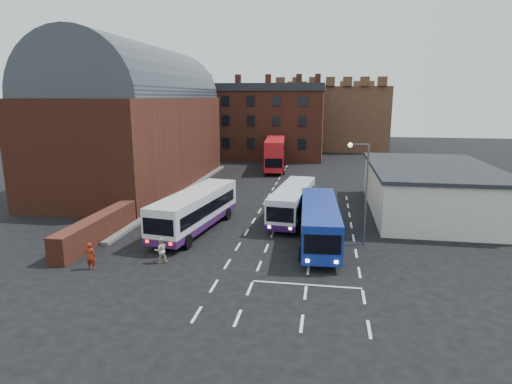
% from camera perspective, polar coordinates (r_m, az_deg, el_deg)
% --- Properties ---
extents(ground, '(180.00, 180.00, 0.00)m').
position_cam_1_polar(ground, '(27.66, -3.46, -8.94)').
color(ground, black).
extents(railway_station, '(12.00, 28.00, 16.00)m').
position_cam_1_polar(railway_station, '(50.83, -15.58, 9.32)').
color(railway_station, '#602B1E').
rests_on(railway_station, ground).
extents(forecourt_wall, '(1.20, 10.00, 1.80)m').
position_cam_1_polar(forecourt_wall, '(32.79, -20.37, -4.59)').
color(forecourt_wall, '#602B1E').
rests_on(forecourt_wall, ground).
extents(cream_building, '(10.40, 16.40, 4.25)m').
position_cam_1_polar(cream_building, '(40.90, 22.20, 0.39)').
color(cream_building, beige).
rests_on(cream_building, ground).
extents(brick_terrace, '(22.00, 10.00, 11.00)m').
position_cam_1_polar(brick_terrace, '(72.19, 0.01, 8.91)').
color(brick_terrace, brown).
rests_on(brick_terrace, ground).
extents(castle_keep, '(22.00, 22.00, 12.00)m').
position_cam_1_polar(castle_keep, '(91.15, 9.71, 9.82)').
color(castle_keep, brown).
rests_on(castle_keep, ground).
extents(bus_white_outbound, '(4.05, 11.34, 3.03)m').
position_cam_1_polar(bus_white_outbound, '(33.16, -8.09, -2.13)').
color(bus_white_outbound, silver).
rests_on(bus_white_outbound, ground).
extents(bus_white_inbound, '(3.36, 10.35, 2.77)m').
position_cam_1_polar(bus_white_inbound, '(36.00, 4.91, -1.11)').
color(bus_white_inbound, silver).
rests_on(bus_white_inbound, ground).
extents(bus_blue, '(3.12, 10.78, 2.91)m').
position_cam_1_polar(bus_blue, '(30.13, 8.45, -3.78)').
color(bus_blue, navy).
rests_on(bus_blue, ground).
extents(bus_red_double, '(3.53, 11.22, 4.42)m').
position_cam_1_polar(bus_red_double, '(60.25, 2.55, 5.15)').
color(bus_red_double, red).
rests_on(bus_red_double, ground).
extents(street_lamp, '(1.46, 0.32, 7.15)m').
position_cam_1_polar(street_lamp, '(29.96, 14.08, 0.99)').
color(street_lamp, '#535559').
rests_on(street_lamp, ground).
extents(pedestrian_red, '(0.64, 0.44, 1.67)m').
position_cam_1_polar(pedestrian_red, '(27.67, -21.21, -7.94)').
color(pedestrian_red, maroon).
rests_on(pedestrian_red, ground).
extents(pedestrian_beige, '(0.99, 0.93, 1.61)m').
position_cam_1_polar(pedestrian_beige, '(27.47, -12.58, -7.58)').
color(pedestrian_beige, beige).
rests_on(pedestrian_beige, ground).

